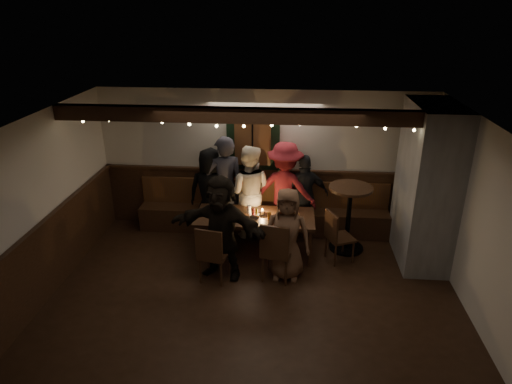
# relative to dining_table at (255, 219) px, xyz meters

# --- Properties ---
(room) EXTENTS (6.02, 5.01, 2.62)m
(room) POSITION_rel_dining_table_xyz_m (1.15, 0.02, 0.43)
(room) COLOR black
(room) RESTS_ON ground
(dining_table) EXTENTS (1.97, 0.85, 0.85)m
(dining_table) POSITION_rel_dining_table_xyz_m (0.00, 0.00, 0.00)
(dining_table) COLOR black
(dining_table) RESTS_ON ground
(chair_near_left) EXTENTS (0.50, 0.50, 0.94)m
(chair_near_left) POSITION_rel_dining_table_xyz_m (-0.57, -0.92, -0.12)
(chair_near_left) COLOR black
(chair_near_left) RESTS_ON ground
(chair_near_right) EXTENTS (0.53, 0.53, 0.99)m
(chair_near_right) POSITION_rel_dining_table_xyz_m (0.39, -0.82, -0.09)
(chair_near_right) COLOR black
(chair_near_right) RESTS_ON ground
(chair_end) EXTENTS (0.53, 0.53, 0.89)m
(chair_end) POSITION_rel_dining_table_xyz_m (1.34, -0.14, -0.14)
(chair_end) COLOR black
(chair_end) RESTS_ON ground
(high_top) EXTENTS (0.73, 0.73, 1.16)m
(high_top) POSITION_rel_dining_table_xyz_m (1.58, 0.29, 0.09)
(high_top) COLOR black
(high_top) RESTS_ON ground
(person_a) EXTENTS (0.81, 0.53, 1.63)m
(person_a) POSITION_rel_dining_table_xyz_m (-0.86, 0.70, 0.17)
(person_a) COLOR black
(person_a) RESTS_ON ground
(person_b) EXTENTS (0.79, 0.64, 1.88)m
(person_b) POSITION_rel_dining_table_xyz_m (-0.59, 0.65, 0.30)
(person_b) COLOR #26262F
(person_b) RESTS_ON ground
(person_c) EXTENTS (0.90, 0.74, 1.72)m
(person_c) POSITION_rel_dining_table_xyz_m (-0.16, 0.66, 0.21)
(person_c) COLOR beige
(person_c) RESTS_ON ground
(person_d) EXTENTS (1.25, 0.87, 1.76)m
(person_d) POSITION_rel_dining_table_xyz_m (0.47, 0.76, 0.24)
(person_d) COLOR maroon
(person_d) RESTS_ON ground
(person_e) EXTENTS (0.98, 0.63, 1.55)m
(person_e) POSITION_rel_dining_table_xyz_m (0.83, 0.75, 0.13)
(person_e) COLOR black
(person_e) RESTS_ON ground
(person_f) EXTENTS (1.61, 0.90, 1.66)m
(person_f) POSITION_rel_dining_table_xyz_m (-0.46, -0.70, 0.19)
(person_f) COLOR black
(person_f) RESTS_ON ground
(person_g) EXTENTS (0.75, 0.51, 1.48)m
(person_g) POSITION_rel_dining_table_xyz_m (0.54, -0.68, 0.10)
(person_g) COLOR brown
(person_g) RESTS_ON ground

